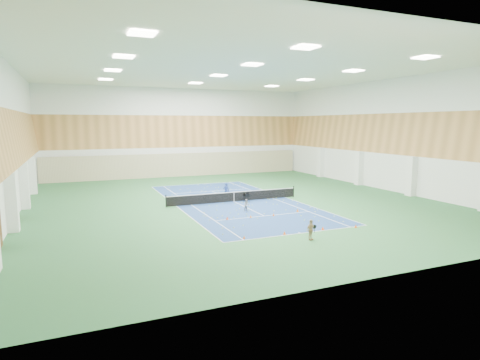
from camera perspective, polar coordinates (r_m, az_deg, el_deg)
name	(u,v)px	position (r m, az deg, el deg)	size (l,w,h in m)	color
ground	(234,202)	(37.55, -0.86, -3.10)	(40.00, 40.00, 0.00)	#2A6336
room_shell	(234,137)	(36.87, -0.88, 6.09)	(36.00, 40.00, 12.00)	white
wood_cladding	(234,115)	(36.85, -0.89, 9.20)	(36.00, 40.00, 8.00)	#C38748
ceiling_light_grid	(234,71)	(37.14, -0.90, 15.25)	(21.40, 25.40, 0.06)	white
court_surface	(234,202)	(37.55, -0.86, -3.09)	(10.97, 23.77, 0.01)	navy
tennis_balls_scatter	(234,201)	(37.54, -0.86, -3.03)	(10.57, 22.77, 0.07)	#DEF028
tennis_net	(234,196)	(37.45, -0.86, -2.28)	(12.80, 0.10, 1.10)	black
back_curtain	(181,165)	(55.95, -8.44, 2.14)	(35.40, 0.16, 3.20)	#C6B793
door_left_b	(16,205)	(34.99, -29.29, -3.12)	(0.08, 1.80, 2.20)	#593319
coach	(226,191)	(38.94, -1.97, -1.55)	(0.56, 0.37, 1.55)	navy
child_court	(247,205)	(33.37, 0.95, -3.60)	(0.50, 0.39, 1.03)	#93929A
child_apron	(311,230)	(25.62, 10.02, -7.00)	(0.76, 0.32, 1.31)	tan
ball_cart	(246,198)	(37.31, 0.92, -2.54)	(0.47, 0.47, 0.82)	black
cone_svc_a	(227,218)	(30.61, -1.83, -5.44)	(0.21, 0.21, 0.23)	#FF450D
cone_svc_b	(251,216)	(31.25, 1.54, -5.19)	(0.19, 0.19, 0.21)	orange
cone_svc_c	(274,215)	(31.89, 4.80, -4.93)	(0.20, 0.20, 0.22)	#F4590C
cone_svc_d	(298,210)	(33.63, 8.19, -4.28)	(0.23, 0.23, 0.25)	orange
cone_base_a	(244,237)	(25.65, 0.58, -8.13)	(0.18, 0.18, 0.20)	#E0580B
cone_base_b	(285,233)	(26.69, 6.36, -7.49)	(0.22, 0.22, 0.24)	#F2540C
cone_base_c	(323,228)	(28.26, 11.70, -6.74)	(0.22, 0.22, 0.25)	#F5490C
cone_base_d	(356,226)	(29.43, 16.13, -6.31)	(0.21, 0.21, 0.23)	#D84A0B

